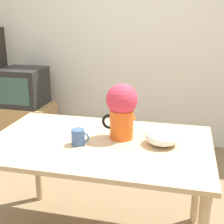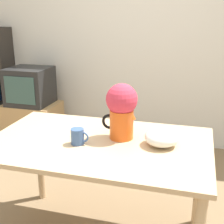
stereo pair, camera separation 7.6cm
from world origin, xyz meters
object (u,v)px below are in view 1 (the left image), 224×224
flower_vase (122,108)px  tv_set (24,87)px  coffee_mug (79,137)px  white_bowl (162,137)px

flower_vase → tv_set: bearing=137.1°
flower_vase → coffee_mug: bearing=-144.6°
tv_set → white_bowl: bearing=-39.1°
white_bowl → tv_set: bearing=140.9°
tv_set → flower_vase: bearing=-42.9°
tv_set → coffee_mug: bearing=-51.4°
coffee_mug → tv_set: bearing=128.6°
coffee_mug → white_bowl: white_bowl is taller
coffee_mug → white_bowl: bearing=13.4°
coffee_mug → flower_vase: bearing=35.4°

